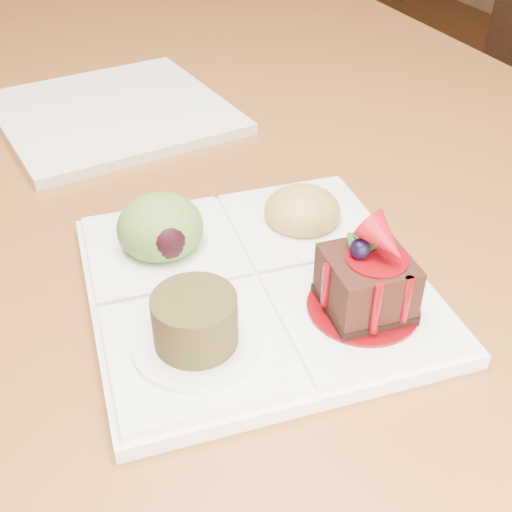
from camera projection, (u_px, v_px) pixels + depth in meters
name	position (u px, v px, depth m)	size (l,w,h in m)	color
ground	(176.00, 442.00, 1.29)	(6.00, 6.00, 0.00)	#542A18
dining_table	(139.00, 130.00, 0.88)	(1.00, 1.80, 0.75)	#935826
sampler_plate	(252.00, 270.00, 0.49)	(0.27, 0.27, 0.10)	white
second_plate	(113.00, 112.00, 0.75)	(0.25, 0.25, 0.01)	white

